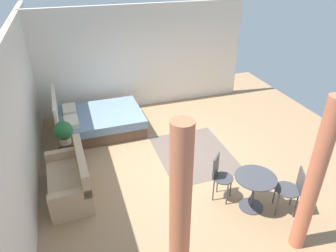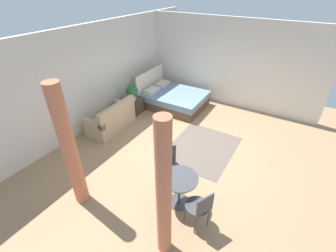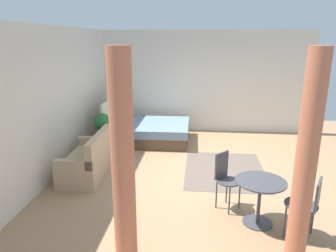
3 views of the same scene
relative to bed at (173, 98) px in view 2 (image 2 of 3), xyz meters
name	(u,v)px [view 2 (image 2 of 3)]	position (x,y,z in m)	size (l,w,h in m)	color
ground_plane	(187,145)	(-1.82, -1.53, -0.29)	(9.05, 8.99, 0.02)	#9E7A56
wall_back	(100,74)	(-1.82, 1.47, 1.16)	(9.05, 0.12, 2.88)	silver
wall_right	(231,64)	(1.20, -1.53, 1.16)	(0.12, 5.99, 2.88)	silver
area_rug	(202,148)	(-1.76, -1.93, -0.27)	(2.01, 1.62, 0.01)	#66564C
bed	(173,98)	(0.00, 0.00, 0.00)	(1.65, 2.12, 1.12)	brown
couch	(112,120)	(-2.25, 0.78, 0.02)	(1.50, 0.77, 0.86)	tan
nightstand	(136,106)	(-1.11, 0.79, -0.02)	(0.44, 0.36, 0.51)	#473323
potted_plant	(132,92)	(-1.21, 0.81, 0.52)	(0.39, 0.39, 0.51)	tan
balcony_table	(179,185)	(-3.66, -2.27, 0.20)	(0.72, 0.72, 0.68)	#3F3F44
cafe_chair_near_window	(201,207)	(-3.94, -2.85, 0.26)	(0.58, 0.58, 0.87)	#3F3F44
cafe_chair_near_couch	(170,162)	(-3.22, -1.81, 0.27)	(0.52, 0.52, 0.91)	#3F3F44
curtain_left	(164,195)	(-4.60, -2.52, 1.01)	(0.23, 0.23, 2.57)	#D1704C
curtain_right	(69,150)	(-4.60, -0.52, 1.01)	(0.27, 0.27, 2.57)	#D1704C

